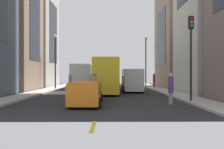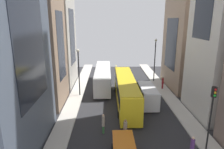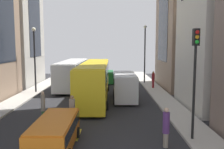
# 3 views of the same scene
# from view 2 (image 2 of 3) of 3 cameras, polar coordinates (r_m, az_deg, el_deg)

# --- Properties ---
(ground_plane) EXTENTS (40.17, 40.17, 0.00)m
(ground_plane) POSITION_cam_2_polar(r_m,az_deg,el_deg) (31.01, 2.90, -6.21)
(ground_plane) COLOR #28282B
(sidewalk_west) EXTENTS (2.08, 44.00, 0.15)m
(sidewalk_west) POSITION_cam_2_polar(r_m,az_deg,el_deg) (31.27, -10.16, -6.11)
(sidewalk_west) COLOR #B2ADA3
(sidewalk_west) RESTS_ON ground
(sidewalk_east) EXTENTS (2.08, 44.00, 0.15)m
(sidewalk_east) POSITION_cam_2_polar(r_m,az_deg,el_deg) (32.27, 15.54, -5.75)
(sidewalk_east) COLOR #B2ADA3
(sidewalk_east) RESTS_ON ground
(lane_stripe_1) EXTENTS (0.16, 2.00, 0.01)m
(lane_stripe_1) POSITION_cam_2_polar(r_m,az_deg,el_deg) (19.88, 5.73, -19.60)
(lane_stripe_1) COLOR yellow
(lane_stripe_1) RESTS_ON ground
(lane_stripe_2) EXTENTS (0.16, 2.00, 0.01)m
(lane_stripe_2) POSITION_cam_2_polar(r_m,az_deg,el_deg) (27.16, 3.56, -9.44)
(lane_stripe_2) COLOR yellow
(lane_stripe_2) RESTS_ON ground
(lane_stripe_3) EXTENTS (0.16, 2.00, 0.01)m
(lane_stripe_3) POSITION_cam_2_polar(r_m,az_deg,el_deg) (34.94, 2.39, -3.67)
(lane_stripe_3) COLOR yellow
(lane_stripe_3) RESTS_ON ground
(lane_stripe_4) EXTENTS (0.16, 2.00, 0.01)m
(lane_stripe_4) POSITION_cam_2_polar(r_m,az_deg,el_deg) (42.96, 1.67, -0.03)
(lane_stripe_4) COLOR yellow
(lane_stripe_4) RESTS_ON ground
(lane_stripe_5) EXTENTS (0.16, 2.00, 0.01)m
(lane_stripe_5) POSITION_cam_2_polar(r_m,az_deg,el_deg) (51.09, 1.17, 2.46)
(lane_stripe_5) COLOR yellow
(lane_stripe_5) RESTS_ON ground
(building_west_1) EXTENTS (6.29, 7.01, 16.03)m
(building_west_1) POSITION_cam_2_polar(r_m,az_deg,el_deg) (28.22, -20.46, 7.54)
(building_west_1) COLOR #937760
(building_west_1) RESTS_ON ground
(building_west_2) EXTENTS (9.23, 8.67, 16.90)m
(building_west_2) POSITION_cam_2_polar(r_m,az_deg,el_deg) (37.11, -18.27, 10.05)
(building_west_2) COLOR #B7B2A8
(building_west_2) RESTS_ON ground
(building_east_2) EXTENTS (9.16, 10.03, 14.96)m
(building_east_2) POSITION_cam_2_polar(r_m,az_deg,el_deg) (36.60, 23.18, 8.00)
(building_east_2) COLOR #937760
(building_east_2) RESTS_ON ground
(city_bus_white) EXTENTS (2.80, 12.61, 3.35)m
(city_bus_white) POSITION_cam_2_polar(r_m,az_deg,el_deg) (34.72, -2.60, -0.34)
(city_bus_white) COLOR silver
(city_bus_white) RESTS_ON ground
(streetcar_yellow) EXTENTS (2.70, 14.31, 3.59)m
(streetcar_yellow) POSITION_cam_2_polar(r_m,az_deg,el_deg) (27.93, 3.94, -4.04)
(streetcar_yellow) COLOR yellow
(streetcar_yellow) RESTS_ON ground
(delivery_van_white) EXTENTS (2.25, 5.83, 2.58)m
(delivery_van_white) POSITION_cam_2_polar(r_m,az_deg,el_deg) (28.02, 10.02, -5.51)
(delivery_van_white) COLOR white
(delivery_van_white) RESTS_ON ground
(car_green_1) EXTENTS (2.08, 4.12, 1.69)m
(car_green_1) POSITION_cam_2_polar(r_m,az_deg,el_deg) (38.20, 3.88, -0.47)
(car_green_1) COLOR #1E7238
(car_green_1) RESTS_ON ground
(pedestrian_walking_far) EXTENTS (0.35, 0.35, 2.09)m
(pedestrian_walking_far) POSITION_cam_2_polar(r_m,az_deg,el_deg) (18.99, 21.77, -18.58)
(pedestrian_walking_far) COLOR gray
(pedestrian_walking_far) RESTS_ON ground
(pedestrian_crossing_mid) EXTENTS (0.35, 0.35, 2.01)m
(pedestrian_crossing_mid) POSITION_cam_2_polar(r_m,az_deg,el_deg) (34.70, 14.15, -2.17)
(pedestrian_crossing_mid) COLOR maroon
(pedestrian_crossing_mid) RESTS_ON ground
(pedestrian_crossing_near) EXTENTS (0.29, 0.29, 2.18)m
(pedestrian_crossing_near) POSITION_cam_2_polar(r_m,az_deg,el_deg) (21.09, -2.48, -13.56)
(pedestrian_crossing_near) COLOR #336B38
(pedestrian_crossing_near) RESTS_ON ground
(pedestrian_waiting_curb) EXTENTS (0.37, 0.37, 2.13)m
(pedestrian_waiting_curb) POSITION_cam_2_polar(r_m,az_deg,el_deg) (20.23, 3.78, -15.10)
(pedestrian_waiting_curb) COLOR maroon
(pedestrian_waiting_curb) RESTS_ON ground
(traffic_light_near_corner) EXTENTS (0.32, 0.44, 5.98)m
(traffic_light_near_corner) POSITION_cam_2_polar(r_m,az_deg,el_deg) (18.84, 26.44, -8.40)
(traffic_light_near_corner) COLOR black
(traffic_light_near_corner) RESTS_ON ground
(streetlamp_near) EXTENTS (0.44, 0.44, 7.88)m
(streetlamp_near) POSITION_cam_2_polar(r_m,az_deg,el_deg) (37.83, 12.07, 5.15)
(streetlamp_near) COLOR black
(streetlamp_near) RESTS_ON ground
(streetlamp_far) EXTENTS (0.44, 0.44, 7.09)m
(streetlamp_far) POSITION_cam_2_polar(r_m,az_deg,el_deg) (30.31, -9.41, 1.99)
(streetlamp_far) COLOR black
(streetlamp_far) RESTS_ON ground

